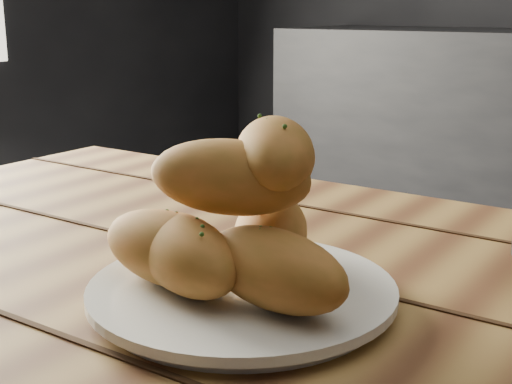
# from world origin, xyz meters

# --- Properties ---
(plate) EXTENTS (0.25, 0.25, 0.02)m
(plate) POSITION_xyz_m (-0.17, -0.55, 0.76)
(plate) COLOR silver
(plate) RESTS_ON table
(bread_rolls) EXTENTS (0.24, 0.21, 0.13)m
(bread_rolls) POSITION_xyz_m (-0.18, -0.55, 0.82)
(bread_rolls) COLOR #AE6630
(bread_rolls) RESTS_ON plate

